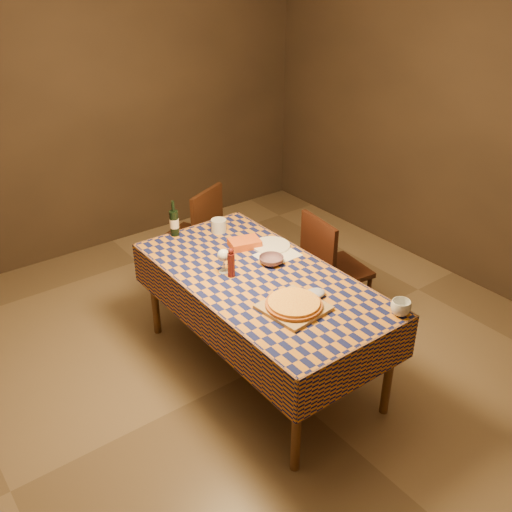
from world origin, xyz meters
The scene contains 16 objects.
room centered at (0.00, 0.00, 1.35)m, with size 5.00×5.10×2.70m.
dining_table centered at (0.00, 0.00, 0.69)m, with size 0.94×1.84×0.77m.
cutting_board centered at (-0.07, -0.42, 0.78)m, with size 0.35×0.35×0.02m, color #A2804C.
pizza centered at (-0.07, -0.42, 0.81)m, with size 0.36×0.36×0.03m.
pepper_mill centered at (-0.15, 0.12, 0.87)m, with size 0.05×0.05×0.21m.
bowl centered at (0.16, 0.09, 0.80)m, with size 0.17×0.17×0.05m, color #674956.
wine_glass centered at (-0.16, 0.19, 0.89)m, with size 0.09×0.09×0.17m.
wine_bottle centered at (-0.14, 0.87, 0.87)m, with size 0.08×0.08×0.27m.
deli_tub centered at (0.15, 0.72, 0.82)m, with size 0.12×0.12×0.10m, color silver.
takeout_container centered at (0.16, 0.40, 0.80)m, with size 0.22×0.15×0.05m, color #CC511A.
white_plate centered at (0.31, 0.29, 0.78)m, with size 0.27×0.27×0.02m, color white.
tumbler centered at (0.39, -0.84, 0.82)m, with size 0.12×0.12×0.09m, color silver.
flour_patch centered at (0.27, 0.15, 0.77)m, with size 0.28×0.22×0.00m, color white.
flour_bag centered at (0.12, -0.39, 0.79)m, with size 0.14×0.11×0.04m, color #9DA5C9.
chair_far centered at (0.26, 1.23, 0.52)m, with size 0.56×0.56×0.93m.
chair_right centered at (0.78, 0.15, 0.52)m, with size 0.48×0.47×0.93m.
Camera 1 is at (-1.95, -2.54, 2.69)m, focal length 40.00 mm.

